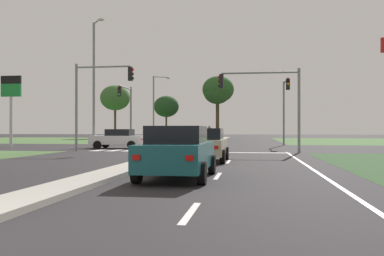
{
  "coord_description": "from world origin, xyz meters",
  "views": [
    {
      "loc": [
        4.6,
        -4.26,
        1.5
      ],
      "look_at": [
        0.03,
        27.25,
        1.63
      ],
      "focal_mm": 38.97,
      "sensor_mm": 36.0,
      "label": 1
    }
  ],
  "objects_px": {
    "traffic_signal_far_left": "(127,105)",
    "street_lamp_third": "(155,104)",
    "car_white_fourth": "(118,139)",
    "treeline_second": "(166,107)",
    "treeline_third": "(217,93)",
    "traffic_signal_far_right": "(285,100)",
    "traffic_signal_near_right": "(268,94)",
    "treeline_fourth": "(218,90)",
    "traffic_signal_near_left": "(96,92)",
    "street_lamp_second": "(94,78)",
    "pedestrian_at_median": "(209,132)",
    "car_red_near": "(203,135)",
    "car_beige_third": "(205,145)",
    "treeline_near": "(115,98)",
    "car_teal_second": "(178,152)",
    "fuel_price_totem": "(11,95)"
  },
  "relations": [
    {
      "from": "pedestrian_at_median",
      "to": "treeline_near",
      "type": "bearing_deg",
      "value": -163.59
    },
    {
      "from": "treeline_third",
      "to": "treeline_fourth",
      "type": "relative_size",
      "value": 0.91
    },
    {
      "from": "traffic_signal_far_left",
      "to": "street_lamp_third",
      "type": "bearing_deg",
      "value": 92.09
    },
    {
      "from": "car_white_fourth",
      "to": "pedestrian_at_median",
      "type": "relative_size",
      "value": 2.39
    },
    {
      "from": "traffic_signal_far_left",
      "to": "pedestrian_at_median",
      "type": "distance_m",
      "value": 8.87
    },
    {
      "from": "car_teal_second",
      "to": "traffic_signal_near_left",
      "type": "xyz_separation_m",
      "value": [
        -8.5,
        15.08,
        3.34
      ]
    },
    {
      "from": "traffic_signal_near_right",
      "to": "treeline_third",
      "type": "height_order",
      "value": "treeline_third"
    },
    {
      "from": "traffic_signal_far_left",
      "to": "street_lamp_third",
      "type": "relative_size",
      "value": 0.68
    },
    {
      "from": "traffic_signal_far_left",
      "to": "car_teal_second",
      "type": "bearing_deg",
      "value": -69.74
    },
    {
      "from": "traffic_signal_near_left",
      "to": "treeline_third",
      "type": "height_order",
      "value": "treeline_third"
    },
    {
      "from": "treeline_second",
      "to": "car_red_near",
      "type": "bearing_deg",
      "value": -53.9
    },
    {
      "from": "traffic_signal_far_right",
      "to": "treeline_third",
      "type": "height_order",
      "value": "treeline_third"
    },
    {
      "from": "traffic_signal_far_right",
      "to": "fuel_price_totem",
      "type": "height_order",
      "value": "fuel_price_totem"
    },
    {
      "from": "traffic_signal_far_left",
      "to": "treeline_third",
      "type": "relative_size",
      "value": 0.6
    },
    {
      "from": "car_teal_second",
      "to": "street_lamp_second",
      "type": "distance_m",
      "value": 23.12
    },
    {
      "from": "street_lamp_second",
      "to": "pedestrian_at_median",
      "type": "relative_size",
      "value": 5.67
    },
    {
      "from": "car_red_near",
      "to": "car_white_fourth",
      "type": "distance_m",
      "value": 27.1
    },
    {
      "from": "traffic_signal_far_right",
      "to": "car_white_fourth",
      "type": "bearing_deg",
      "value": -153.48
    },
    {
      "from": "car_red_near",
      "to": "treeline_second",
      "type": "distance_m",
      "value": 13.52
    },
    {
      "from": "car_beige_third",
      "to": "car_white_fourth",
      "type": "relative_size",
      "value": 0.96
    },
    {
      "from": "car_red_near",
      "to": "traffic_signal_far_right",
      "type": "relative_size",
      "value": 0.7
    },
    {
      "from": "street_lamp_second",
      "to": "pedestrian_at_median",
      "type": "xyz_separation_m",
      "value": [
        8.43,
        10.12,
        -4.46
      ]
    },
    {
      "from": "car_beige_third",
      "to": "traffic_signal_near_left",
      "type": "relative_size",
      "value": 0.68
    },
    {
      "from": "treeline_third",
      "to": "treeline_fourth",
      "type": "bearing_deg",
      "value": 66.05
    },
    {
      "from": "traffic_signal_near_right",
      "to": "treeline_fourth",
      "type": "bearing_deg",
      "value": 98.97
    },
    {
      "from": "car_beige_third",
      "to": "treeline_near",
      "type": "bearing_deg",
      "value": 113.0
    },
    {
      "from": "traffic_signal_far_left",
      "to": "street_lamp_third",
      "type": "height_order",
      "value": "street_lamp_third"
    },
    {
      "from": "traffic_signal_near_left",
      "to": "car_red_near",
      "type": "bearing_deg",
      "value": 83.2
    },
    {
      "from": "car_beige_third",
      "to": "street_lamp_second",
      "type": "relative_size",
      "value": 0.4
    },
    {
      "from": "car_white_fourth",
      "to": "fuel_price_totem",
      "type": "distance_m",
      "value": 10.77
    },
    {
      "from": "traffic_signal_near_left",
      "to": "treeline_near",
      "type": "bearing_deg",
      "value": 107.08
    },
    {
      "from": "pedestrian_at_median",
      "to": "treeline_fourth",
      "type": "bearing_deg",
      "value": 164.36
    },
    {
      "from": "car_teal_second",
      "to": "traffic_signal_far_right",
      "type": "xyz_separation_m",
      "value": [
        5.26,
        26.52,
        3.41
      ]
    },
    {
      "from": "traffic_signal_far_right",
      "to": "street_lamp_second",
      "type": "distance_m",
      "value": 17.17
    },
    {
      "from": "car_red_near",
      "to": "fuel_price_totem",
      "type": "bearing_deg",
      "value": 61.97
    },
    {
      "from": "car_beige_third",
      "to": "treeline_near",
      "type": "xyz_separation_m",
      "value": [
        -21.86,
        51.49,
        6.34
      ]
    },
    {
      "from": "car_beige_third",
      "to": "traffic_signal_far_left",
      "type": "relative_size",
      "value": 0.71
    },
    {
      "from": "car_beige_third",
      "to": "traffic_signal_far_right",
      "type": "relative_size",
      "value": 0.68
    },
    {
      "from": "car_white_fourth",
      "to": "treeline_third",
      "type": "relative_size",
      "value": 0.45
    },
    {
      "from": "car_teal_second",
      "to": "street_lamp_third",
      "type": "relative_size",
      "value": 0.52
    },
    {
      "from": "street_lamp_third",
      "to": "treeline_fourth",
      "type": "height_order",
      "value": "treeline_fourth"
    },
    {
      "from": "fuel_price_totem",
      "to": "treeline_near",
      "type": "distance_m",
      "value": 37.8
    },
    {
      "from": "traffic_signal_near_right",
      "to": "car_red_near",
      "type": "bearing_deg",
      "value": 104.28
    },
    {
      "from": "car_teal_second",
      "to": "car_beige_third",
      "type": "xyz_separation_m",
      "value": [
        0.05,
        6.89,
        -0.02
      ]
    },
    {
      "from": "traffic_signal_near_right",
      "to": "treeline_second",
      "type": "xyz_separation_m",
      "value": [
        -15.49,
        41.73,
        1.61
      ]
    },
    {
      "from": "car_white_fourth",
      "to": "treeline_second",
      "type": "height_order",
      "value": "treeline_second"
    },
    {
      "from": "street_lamp_second",
      "to": "treeline_third",
      "type": "bearing_deg",
      "value": 79.51
    },
    {
      "from": "car_red_near",
      "to": "car_white_fourth",
      "type": "height_order",
      "value": "car_red_near"
    },
    {
      "from": "traffic_signal_near_right",
      "to": "fuel_price_totem",
      "type": "bearing_deg",
      "value": 165.18
    },
    {
      "from": "car_red_near",
      "to": "pedestrian_at_median",
      "type": "distance_m",
      "value": 16.67
    }
  ]
}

